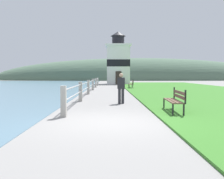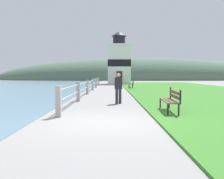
# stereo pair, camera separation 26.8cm
# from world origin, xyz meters

# --- Properties ---
(ground_plane) EXTENTS (160.00, 160.00, 0.00)m
(ground_plane) POSITION_xyz_m (0.00, 0.00, 0.00)
(ground_plane) COLOR gray
(grass_verge) EXTENTS (12.00, 46.00, 0.06)m
(grass_verge) POSITION_xyz_m (7.66, 15.33, 0.03)
(grass_verge) COLOR #387528
(grass_verge) RESTS_ON ground_plane
(seawall_railing) EXTENTS (0.18, 25.25, 1.08)m
(seawall_railing) POSITION_xyz_m (-1.56, 13.53, 0.63)
(seawall_railing) COLOR #A8A399
(seawall_railing) RESTS_ON ground_plane
(park_bench_near) EXTENTS (0.58, 1.98, 0.94)m
(park_bench_near) POSITION_xyz_m (2.52, 1.88, 0.54)
(park_bench_near) COLOR brown
(park_bench_near) RESTS_ON ground_plane
(park_bench_midway) EXTENTS (0.56, 1.93, 0.94)m
(park_bench_midway) POSITION_xyz_m (2.39, 19.14, 0.54)
(park_bench_midway) COLOR brown
(park_bench_midway) RESTS_ON ground_plane
(lighthouse) EXTENTS (4.02, 4.02, 8.24)m
(lighthouse) POSITION_xyz_m (1.39, 32.00, 3.53)
(lighthouse) COLOR white
(lighthouse) RESTS_ON ground_plane
(person_strolling) EXTENTS (0.39, 0.23, 1.53)m
(person_strolling) POSITION_xyz_m (0.60, 4.98, 0.83)
(person_strolling) COLOR #28282D
(person_strolling) RESTS_ON ground_plane
(distant_hillside) EXTENTS (80.00, 16.00, 12.00)m
(distant_hillside) POSITION_xyz_m (8.00, 60.67, 0.00)
(distant_hillside) COLOR #4C6651
(distant_hillside) RESTS_ON ground_plane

